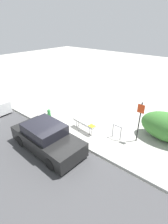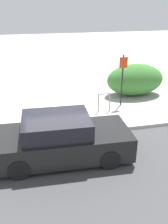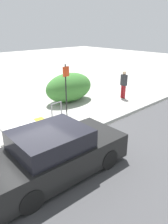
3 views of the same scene
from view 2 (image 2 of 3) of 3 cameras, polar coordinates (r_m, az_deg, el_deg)
ground_plane at (r=8.88m, az=-5.01°, el=-5.56°), size 60.00×60.00×0.00m
curb at (r=8.85m, az=-5.03°, el=-5.19°), size 60.00×0.20×0.13m
bench at (r=9.74m, az=-5.03°, el=0.70°), size 1.63×0.48×0.61m
bike_rack at (r=10.64m, az=4.62°, el=2.65°), size 0.55×0.06×0.83m
sign_post at (r=11.12m, az=8.79°, el=8.19°), size 0.36×0.08×2.30m
shrub_hedge at (r=12.77m, az=11.60°, el=7.25°), size 2.88×1.61×1.56m
parked_car_near at (r=7.46m, az=-5.25°, el=-6.22°), size 4.08×1.89×1.37m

